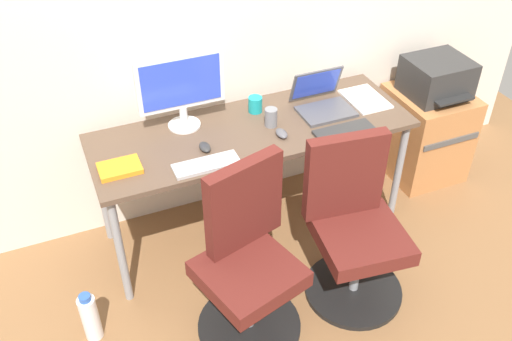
{
  "coord_description": "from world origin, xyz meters",
  "views": [
    {
      "loc": [
        -1.0,
        -2.43,
        2.48
      ],
      "look_at": [
        0.0,
        -0.05,
        0.48
      ],
      "focal_mm": 39.76,
      "sensor_mm": 36.0,
      "label": 1
    }
  ],
  "objects_px": {
    "office_chair_left": "(247,263)",
    "desktop_monitor": "(181,86)",
    "side_cabinet": "(424,133)",
    "printer": "(437,77)",
    "coffee_mug": "(255,104)",
    "office_chair_right": "(354,230)",
    "water_bottle_on_floor": "(90,317)",
    "open_laptop": "(322,100)"
  },
  "relations": [
    {
      "from": "office_chair_left",
      "to": "open_laptop",
      "type": "xyz_separation_m",
      "value": [
        0.75,
        0.68,
        0.38
      ]
    },
    {
      "from": "side_cabinet",
      "to": "coffee_mug",
      "type": "bearing_deg",
      "value": 177.18
    },
    {
      "from": "printer",
      "to": "water_bottle_on_floor",
      "type": "distance_m",
      "value": 2.52
    },
    {
      "from": "office_chair_left",
      "to": "desktop_monitor",
      "type": "bearing_deg",
      "value": 93.13
    },
    {
      "from": "office_chair_right",
      "to": "water_bottle_on_floor",
      "type": "bearing_deg",
      "value": 171.64
    },
    {
      "from": "printer",
      "to": "coffee_mug",
      "type": "relative_size",
      "value": 4.35
    },
    {
      "from": "side_cabinet",
      "to": "desktop_monitor",
      "type": "xyz_separation_m",
      "value": [
        -1.66,
        0.07,
        0.69
      ]
    },
    {
      "from": "office_chair_right",
      "to": "open_laptop",
      "type": "bearing_deg",
      "value": 77.86
    },
    {
      "from": "printer",
      "to": "open_laptop",
      "type": "bearing_deg",
      "value": -176.27
    },
    {
      "from": "printer",
      "to": "side_cabinet",
      "type": "bearing_deg",
      "value": 90.0
    },
    {
      "from": "side_cabinet",
      "to": "office_chair_right",
      "type": "bearing_deg",
      "value": -143.79
    },
    {
      "from": "water_bottle_on_floor",
      "to": "office_chair_right",
      "type": "bearing_deg",
      "value": -8.36
    },
    {
      "from": "side_cabinet",
      "to": "printer",
      "type": "distance_m",
      "value": 0.43
    },
    {
      "from": "office_chair_left",
      "to": "coffee_mug",
      "type": "relative_size",
      "value": 10.22
    },
    {
      "from": "printer",
      "to": "water_bottle_on_floor",
      "type": "bearing_deg",
      "value": -167.35
    },
    {
      "from": "water_bottle_on_floor",
      "to": "desktop_monitor",
      "type": "xyz_separation_m",
      "value": [
        0.73,
        0.61,
        0.85
      ]
    },
    {
      "from": "office_chair_right",
      "to": "coffee_mug",
      "type": "distance_m",
      "value": 0.91
    },
    {
      "from": "office_chair_right",
      "to": "desktop_monitor",
      "type": "relative_size",
      "value": 1.96
    },
    {
      "from": "open_laptop",
      "to": "water_bottle_on_floor",
      "type": "bearing_deg",
      "value": -162.53
    },
    {
      "from": "desktop_monitor",
      "to": "coffee_mug",
      "type": "height_order",
      "value": "desktop_monitor"
    },
    {
      "from": "desktop_monitor",
      "to": "open_laptop",
      "type": "relative_size",
      "value": 1.55
    },
    {
      "from": "office_chair_left",
      "to": "coffee_mug",
      "type": "distance_m",
      "value": 0.96
    },
    {
      "from": "printer",
      "to": "open_laptop",
      "type": "relative_size",
      "value": 1.29
    },
    {
      "from": "office_chair_right",
      "to": "coffee_mug",
      "type": "relative_size",
      "value": 10.22
    },
    {
      "from": "office_chair_left",
      "to": "side_cabinet",
      "type": "distance_m",
      "value": 1.78
    },
    {
      "from": "water_bottle_on_floor",
      "to": "desktop_monitor",
      "type": "bearing_deg",
      "value": 39.77
    },
    {
      "from": "office_chair_left",
      "to": "printer",
      "type": "relative_size",
      "value": 2.35
    },
    {
      "from": "coffee_mug",
      "to": "side_cabinet",
      "type": "bearing_deg",
      "value": -2.82
    },
    {
      "from": "printer",
      "to": "desktop_monitor",
      "type": "xyz_separation_m",
      "value": [
        -1.66,
        0.07,
        0.26
      ]
    },
    {
      "from": "office_chair_right",
      "to": "side_cabinet",
      "type": "relative_size",
      "value": 1.52
    },
    {
      "from": "side_cabinet",
      "to": "water_bottle_on_floor",
      "type": "xyz_separation_m",
      "value": [
        -2.39,
        -0.54,
        -0.16
      ]
    },
    {
      "from": "office_chair_right",
      "to": "printer",
      "type": "height_order",
      "value": "office_chair_right"
    },
    {
      "from": "office_chair_right",
      "to": "printer",
      "type": "xyz_separation_m",
      "value": [
        1.01,
        0.74,
        0.32
      ]
    },
    {
      "from": "side_cabinet",
      "to": "desktop_monitor",
      "type": "relative_size",
      "value": 1.29
    },
    {
      "from": "office_chair_right",
      "to": "water_bottle_on_floor",
      "type": "relative_size",
      "value": 3.03
    },
    {
      "from": "water_bottle_on_floor",
      "to": "open_laptop",
      "type": "height_order",
      "value": "open_laptop"
    },
    {
      "from": "coffee_mug",
      "to": "open_laptop",
      "type": "bearing_deg",
      "value": -17.7
    },
    {
      "from": "side_cabinet",
      "to": "water_bottle_on_floor",
      "type": "height_order",
      "value": "side_cabinet"
    },
    {
      "from": "printer",
      "to": "water_bottle_on_floor",
      "type": "relative_size",
      "value": 1.29
    },
    {
      "from": "office_chair_left",
      "to": "water_bottle_on_floor",
      "type": "xyz_separation_m",
      "value": [
        -0.78,
        0.2,
        -0.28
      ]
    },
    {
      "from": "office_chair_left",
      "to": "desktop_monitor",
      "type": "relative_size",
      "value": 1.96
    },
    {
      "from": "side_cabinet",
      "to": "open_laptop",
      "type": "distance_m",
      "value": 0.99
    }
  ]
}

